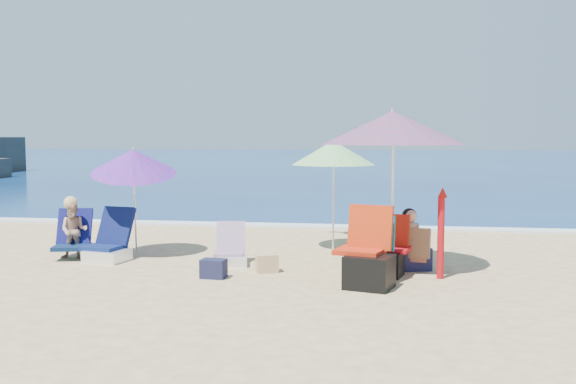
# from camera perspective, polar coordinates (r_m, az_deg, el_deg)

# --- Properties ---
(ground) EXTENTS (120.00, 120.00, 0.00)m
(ground) POSITION_cam_1_polar(r_m,az_deg,el_deg) (8.84, 0.97, -7.70)
(ground) COLOR #D8BC84
(ground) RESTS_ON ground
(sea) EXTENTS (120.00, 80.00, 0.12)m
(sea) POSITION_cam_1_polar(r_m,az_deg,el_deg) (53.60, 7.35, 2.74)
(sea) COLOR navy
(sea) RESTS_ON ground
(foam) EXTENTS (120.00, 0.50, 0.04)m
(foam) POSITION_cam_1_polar(r_m,az_deg,el_deg) (13.83, 3.77, -3.04)
(foam) COLOR white
(foam) RESTS_ON ground
(umbrella_turquoise) EXTENTS (2.42, 2.42, 2.33)m
(umbrella_turquoise) POSITION_cam_1_polar(r_m,az_deg,el_deg) (9.40, 9.19, 5.60)
(umbrella_turquoise) COLOR white
(umbrella_turquoise) RESTS_ON ground
(umbrella_striped) EXTENTS (1.65, 1.65, 1.89)m
(umbrella_striped) POSITION_cam_1_polar(r_m,az_deg,el_deg) (10.98, 4.00, 3.46)
(umbrella_striped) COLOR silver
(umbrella_striped) RESTS_ON ground
(umbrella_blue) EXTENTS (1.75, 1.78, 1.87)m
(umbrella_blue) POSITION_cam_1_polar(r_m,az_deg,el_deg) (10.70, -13.45, 2.64)
(umbrella_blue) COLOR silver
(umbrella_blue) RESTS_ON ground
(furled_umbrella) EXTENTS (0.14, 0.14, 1.25)m
(furled_umbrella) POSITION_cam_1_polar(r_m,az_deg,el_deg) (9.02, 13.32, -3.14)
(furled_umbrella) COLOR #B70D13
(furled_umbrella) RESTS_ON ground
(chair_navy) EXTENTS (0.75, 0.84, 0.81)m
(chair_navy) POSITION_cam_1_polar(r_m,az_deg,el_deg) (10.53, -15.49, -4.64)
(chair_navy) COLOR #0E1D4E
(chair_navy) RESTS_ON ground
(chair_rainbow) EXTENTS (0.59, 0.69, 0.63)m
(chair_rainbow) POSITION_cam_1_polar(r_m,az_deg,el_deg) (9.85, -5.04, -5.42)
(chair_rainbow) COLOR #DD524E
(chair_rainbow) RESTS_ON ground
(camp_chair_left) EXTENTS (0.83, 0.84, 1.03)m
(camp_chair_left) POSITION_cam_1_polar(r_m,az_deg,el_deg) (8.41, 7.07, -6.23)
(camp_chair_left) COLOR red
(camp_chair_left) RESTS_ON ground
(camp_chair_right) EXTENTS (0.84, 0.80, 0.88)m
(camp_chair_right) POSITION_cam_1_polar(r_m,az_deg,el_deg) (9.08, 8.49, -5.37)
(camp_chair_right) COLOR red
(camp_chair_right) RESTS_ON ground
(person_center) EXTENTS (0.64, 0.54, 0.89)m
(person_center) POSITION_cam_1_polar(r_m,az_deg,el_deg) (9.52, 10.67, -4.23)
(person_center) COLOR tan
(person_center) RESTS_ON ground
(person_left) EXTENTS (0.69, 0.79, 0.99)m
(person_left) POSITION_cam_1_polar(r_m,az_deg,el_deg) (10.84, -18.33, -3.20)
(person_left) COLOR tan
(person_left) RESTS_ON ground
(bag_navy_a) EXTENTS (0.35, 0.26, 0.26)m
(bag_navy_a) POSITION_cam_1_polar(r_m,az_deg,el_deg) (8.97, -6.56, -6.71)
(bag_navy_a) COLOR #191B37
(bag_navy_a) RESTS_ON ground
(bag_tan) EXTENTS (0.36, 0.31, 0.26)m
(bag_tan) POSITION_cam_1_polar(r_m,az_deg,el_deg) (9.28, -1.87, -6.28)
(bag_tan) COLOR tan
(bag_tan) RESTS_ON ground
(bag_navy_b) EXTENTS (0.51, 0.43, 0.33)m
(bag_navy_b) POSITION_cam_1_polar(r_m,az_deg,el_deg) (9.63, 11.04, -5.75)
(bag_navy_b) COLOR #1B1B3C
(bag_navy_b) RESTS_ON ground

